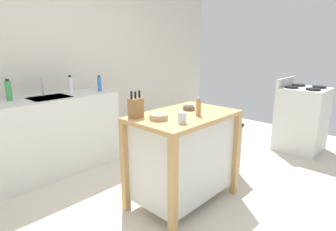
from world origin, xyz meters
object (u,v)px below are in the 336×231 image
stove (301,119)px  knife_block (136,108)px  sink_faucet (42,86)px  kitchen_island (183,154)px  trash_bin (224,151)px  pepper_grinder (199,107)px  bottle_dish_soap (99,84)px  bowl_ceramic_wide (159,117)px  drinking_cup (182,118)px  bottle_hand_soap (70,85)px  bottle_spray_cleaner (9,91)px  bowl_stoneware_deep (189,108)px

stove → knife_block: bearing=167.6°
sink_faucet → stove: (2.78, -2.09, -0.56)m
kitchen_island → trash_bin: size_ratio=1.60×
pepper_grinder → bottle_dish_soap: size_ratio=0.84×
bowl_ceramic_wide → drinking_cup: 0.23m
kitchen_island → bottle_hand_soap: size_ratio=4.43×
knife_block → bottle_dish_soap: 1.40m
pepper_grinder → bottle_spray_cleaner: (-0.96, 1.83, 0.06)m
bottle_dish_soap → bowl_stoneware_deep: bearing=-88.4°
bowl_ceramic_wide → drinking_cup: size_ratio=1.73×
trash_bin → bottle_dish_soap: bearing=112.3°
bottle_spray_cleaner → stove: bottle_spray_cleaner is taller
pepper_grinder → bottle_spray_cleaner: size_ratio=0.73×
kitchen_island → trash_bin: 0.77m
kitchen_island → knife_block: (-0.38, 0.22, 0.48)m
trash_bin → sink_faucet: (-1.28, 1.73, 0.71)m
trash_bin → stove: bearing=-13.3°
pepper_grinder → bottle_dish_soap: bearing=87.4°
pepper_grinder → sink_faucet: 1.96m
bottle_spray_cleaner → bottle_hand_soap: 0.69m
sink_faucet → bottle_spray_cleaner: bottle_spray_cleaner is taller
kitchen_island → bottle_spray_cleaner: bottle_spray_cleaner is taller
kitchen_island → trash_bin: (0.74, 0.00, -0.18)m
sink_faucet → bottle_hand_soap: size_ratio=0.97×
trash_bin → bottle_hand_soap: 2.04m
knife_block → bowl_ceramic_wide: knife_block is taller
trash_bin → drinking_cup: bearing=-169.0°
knife_block → bottle_dish_soap: size_ratio=1.15×
pepper_grinder → trash_bin: 0.97m
bottle_dish_soap → bottle_spray_cleaner: bearing=171.1°
bowl_stoneware_deep → sink_faucet: sink_faucet is taller
sink_faucet → bottle_spray_cleaner: size_ratio=0.93×
bowl_ceramic_wide → bottle_dish_soap: bearing=74.7°
bowl_ceramic_wide → trash_bin: bowl_ceramic_wide is taller
bottle_hand_soap → bottle_dish_soap: bearing=-17.6°
drinking_cup → bottle_hand_soap: bottle_hand_soap is taller
trash_bin → bottle_spray_cleaner: (-1.66, 1.69, 0.71)m
bottle_spray_cleaner → stove: bearing=-33.0°
drinking_cup → pepper_grinder: 0.29m
bowl_ceramic_wide → sink_faucet: 1.73m
bowl_stoneware_deep → bottle_spray_cleaner: bearing=123.4°
bowl_ceramic_wide → bottle_hand_soap: size_ratio=0.70×
kitchen_island → bowl_ceramic_wide: 0.51m
bottle_hand_soap → bowl_ceramic_wide: bearing=-92.4°
knife_block → bowl_stoneware_deep: (0.54, -0.16, -0.07)m
kitchen_island → bottle_hand_soap: 1.74m
bottle_spray_cleaner → bottle_dish_soap: bearing=-8.9°
bowl_stoneware_deep → stove: 2.17m
bowl_ceramic_wide → trash_bin: 1.20m
kitchen_island → drinking_cup: size_ratio=10.97×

